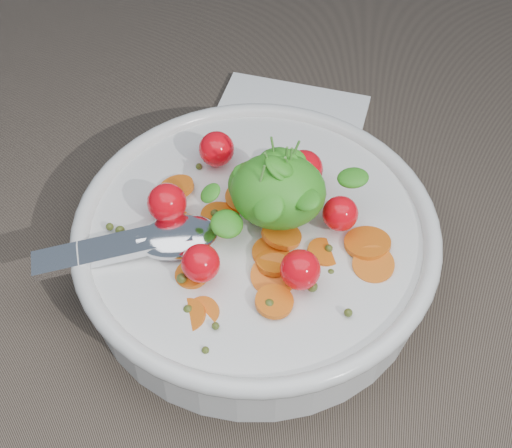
{
  "coord_description": "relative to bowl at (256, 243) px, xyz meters",
  "views": [
    {
      "loc": [
        0.05,
        -0.32,
        0.45
      ],
      "look_at": [
        0.02,
        0.01,
        0.05
      ],
      "focal_mm": 50.0,
      "sensor_mm": 36.0,
      "label": 1
    }
  ],
  "objects": [
    {
      "name": "napkin",
      "position": [
        0.01,
        0.16,
        -0.03
      ],
      "size": [
        0.16,
        0.14,
        0.01
      ],
      "primitive_type": "cube",
      "rotation": [
        0.0,
        0.0,
        -0.17
      ],
      "color": "white",
      "rests_on": "ground"
    },
    {
      "name": "bowl",
      "position": [
        0.0,
        0.0,
        0.0
      ],
      "size": [
        0.29,
        0.27,
        0.12
      ],
      "color": "silver",
      "rests_on": "ground"
    },
    {
      "name": "ground",
      "position": [
        -0.02,
        -0.01,
        -0.03
      ],
      "size": [
        6.0,
        6.0,
        0.0
      ],
      "primitive_type": "plane",
      "color": "brown",
      "rests_on": "ground"
    }
  ]
}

